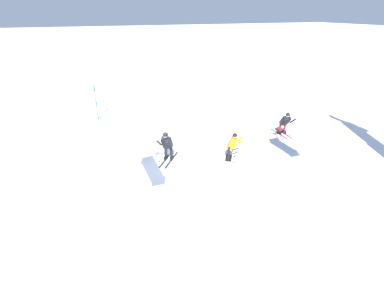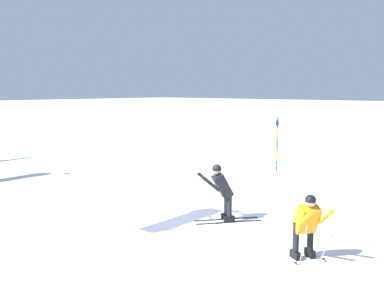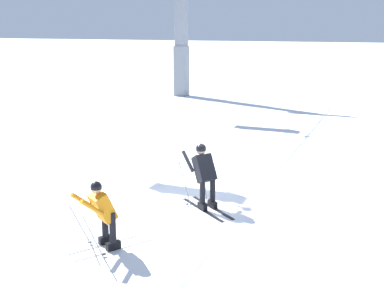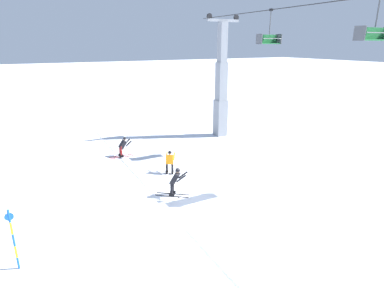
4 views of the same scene
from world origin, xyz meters
The scene contains 5 objects.
ground_plane centered at (0.00, 0.00, 0.00)m, with size 260.00×260.00×0.00m, color white.
skier_carving_main centered at (-0.50, -0.52, 0.89)m, with size 1.46×1.67×1.67m.
trail_marker_pole centered at (2.00, -7.78, 1.24)m, with size 0.07×0.28×2.32m.
skier_distant_uphill centered at (-7.66, -1.18, 0.79)m, with size 0.72×1.64×1.52m.
skier_distant_downhill centered at (-3.38, 0.46, 0.78)m, with size 1.65×1.28×1.50m.
Camera 1 is at (2.95, 11.44, 6.57)m, focal length 27.57 mm.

